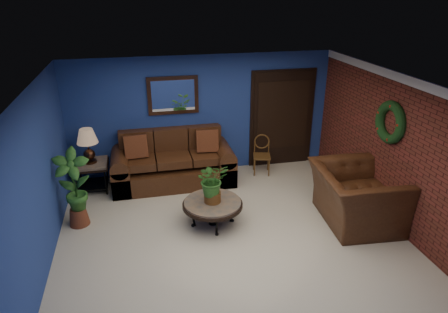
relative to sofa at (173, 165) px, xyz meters
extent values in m
plane|color=beige|center=(0.71, -2.09, -0.36)|extent=(5.50, 5.50, 0.00)
cube|color=navy|center=(0.71, 0.41, 0.89)|extent=(5.50, 0.04, 2.50)
cube|color=navy|center=(-2.04, -2.09, 0.89)|extent=(0.04, 5.00, 2.50)
cube|color=maroon|center=(3.46, -2.09, 0.89)|extent=(0.04, 5.00, 2.50)
cube|color=white|center=(0.71, -2.09, 2.14)|extent=(5.50, 5.00, 0.02)
cube|color=white|center=(3.43, -2.09, 2.07)|extent=(0.03, 5.00, 0.14)
cube|color=#3C2114|center=(0.11, 0.37, 1.36)|extent=(1.02, 0.06, 0.77)
cube|color=black|center=(2.46, 0.38, 0.69)|extent=(1.44, 0.06, 2.18)
torus|color=black|center=(3.40, -2.04, 1.34)|extent=(0.16, 0.72, 0.72)
cube|color=#432513|center=(0.00, -0.09, -0.16)|extent=(2.43, 1.05, 0.40)
cube|color=#432513|center=(0.00, 0.29, 0.20)|extent=(2.07, 0.29, 0.99)
cube|color=#432513|center=(-0.69, -0.16, 0.21)|extent=(0.67, 0.72, 0.15)
cube|color=#432513|center=(0.00, -0.16, 0.21)|extent=(0.67, 0.72, 0.15)
cube|color=#432513|center=(0.69, -0.16, 0.21)|extent=(0.67, 0.72, 0.15)
cube|color=#432513|center=(-1.04, -0.09, -0.08)|extent=(0.35, 1.05, 0.55)
cube|color=#432513|center=(1.04, -0.09, -0.08)|extent=(0.35, 1.05, 0.55)
cube|color=#5D2A17|center=(-0.71, -0.11, 0.51)|extent=(0.44, 0.13, 0.44)
cube|color=#5D2A17|center=(0.71, -0.11, 0.51)|extent=(0.44, 0.13, 0.44)
cylinder|color=#514C47|center=(0.48, -1.77, 0.05)|extent=(0.96, 0.96, 0.05)
cylinder|color=black|center=(0.48, -1.77, 0.02)|extent=(1.01, 1.01, 0.05)
cylinder|color=black|center=(0.48, -1.77, -0.17)|extent=(0.14, 0.14, 0.39)
cube|color=#514C47|center=(-1.59, -0.04, 0.21)|extent=(0.61, 0.61, 0.05)
cube|color=black|center=(-1.59, -0.04, 0.17)|extent=(0.65, 0.65, 0.04)
cube|color=black|center=(-1.59, -0.04, -0.24)|extent=(0.55, 0.55, 0.03)
cylinder|color=black|center=(-1.85, -0.30, -0.07)|extent=(0.03, 0.03, 0.57)
cylinder|color=black|center=(-1.33, -0.30, -0.07)|extent=(0.03, 0.03, 0.57)
cylinder|color=black|center=(-1.85, 0.22, -0.07)|extent=(0.03, 0.03, 0.57)
cylinder|color=black|center=(-1.33, 0.22, -0.07)|extent=(0.03, 0.03, 0.57)
cylinder|color=#3C2114|center=(-1.59, -0.04, 0.26)|extent=(0.24, 0.24, 0.05)
sphere|color=#3C2114|center=(-1.59, -0.04, 0.38)|extent=(0.22, 0.22, 0.22)
cylinder|color=#3C2114|center=(-1.59, -0.04, 0.56)|extent=(0.02, 0.02, 0.28)
cone|color=#97775A|center=(-1.59, -0.04, 0.76)|extent=(0.40, 0.40, 0.28)
cube|color=brown|center=(1.89, -0.04, 0.03)|extent=(0.44, 0.44, 0.04)
torus|color=brown|center=(1.93, 0.11, 0.31)|extent=(0.33, 0.12, 0.34)
cylinder|color=brown|center=(1.71, -0.15, -0.17)|extent=(0.03, 0.03, 0.37)
cylinder|color=brown|center=(2.00, -0.23, -0.17)|extent=(0.03, 0.03, 0.37)
cylinder|color=brown|center=(1.79, 0.14, -0.17)|extent=(0.03, 0.03, 0.37)
cylinder|color=brown|center=(2.08, 0.07, -0.17)|extent=(0.03, 0.03, 0.37)
imported|color=#432513|center=(2.86, -2.21, 0.12)|extent=(1.40, 1.57, 0.96)
cylinder|color=brown|center=(0.48, -1.77, 0.17)|extent=(0.28, 0.28, 0.18)
imported|color=#1F5219|center=(0.48, -1.77, 0.49)|extent=(0.56, 0.50, 0.57)
cylinder|color=brown|center=(3.06, -1.09, -0.26)|extent=(0.26, 0.26, 0.20)
imported|color=#1F5219|center=(3.06, -1.09, 0.12)|extent=(0.43, 0.38, 0.65)
cylinder|color=brown|center=(-1.74, -1.28, -0.21)|extent=(0.34, 0.34, 0.30)
imported|color=#1F5219|center=(-1.74, -1.28, 0.45)|extent=(0.62, 0.44, 1.12)
camera|label=1|loc=(-0.60, -7.48, 3.42)|focal=32.00mm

